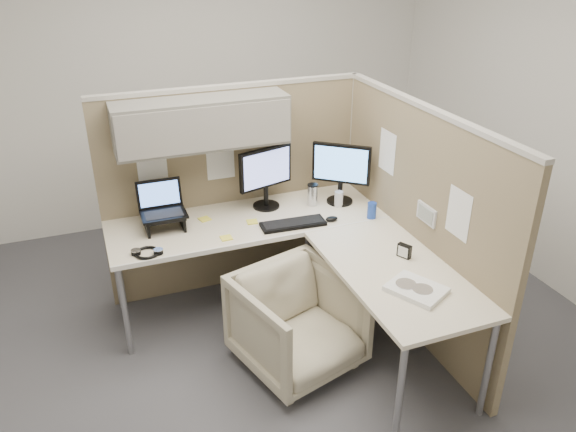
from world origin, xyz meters
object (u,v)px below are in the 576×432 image
object	(u,v)px
desk	(298,244)
monitor_left	(266,173)
office_chair	(298,318)
keyboard	(293,224)

from	to	relation	value
desk	monitor_left	size ratio (longest dim) A/B	4.29
desk	office_chair	size ratio (longest dim) A/B	2.77
office_chair	desk	bearing A→B (deg)	52.70
monitor_left	keyboard	bearing A→B (deg)	-94.07
desk	monitor_left	bearing A→B (deg)	93.70
monitor_left	keyboard	xyz separation A→B (m)	(0.08, -0.36, -0.26)
office_chair	keyboard	distance (m)	0.70
desk	monitor_left	xyz separation A→B (m)	(-0.04, 0.56, 0.32)
office_chair	monitor_left	bearing A→B (deg)	67.36
desk	keyboard	size ratio (longest dim) A/B	4.34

